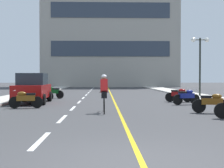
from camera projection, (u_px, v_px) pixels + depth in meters
name	position (u px, v px, depth m)	size (l,w,h in m)	color
ground_plane	(109.00, 96.00, 26.60)	(140.00, 140.00, 0.00)	#38383A
curb_left	(33.00, 93.00, 29.39)	(2.40, 72.00, 0.12)	#B7B2A8
curb_right	(182.00, 93.00, 29.79)	(2.40, 72.00, 0.12)	#B7B2A8
lane_dash_0	(40.00, 140.00, 7.55)	(0.14, 2.20, 0.01)	silver
lane_dash_1	(62.00, 119.00, 11.55)	(0.14, 2.20, 0.01)	silver
lane_dash_2	(73.00, 108.00, 15.55)	(0.14, 2.20, 0.01)	silver
lane_dash_3	(79.00, 102.00, 19.54)	(0.14, 2.20, 0.01)	silver
lane_dash_4	(83.00, 98.00, 23.54)	(0.14, 2.20, 0.01)	silver
lane_dash_5	(86.00, 95.00, 27.54)	(0.14, 2.20, 0.01)	silver
lane_dash_6	(88.00, 93.00, 31.54)	(0.14, 2.20, 0.01)	silver
lane_dash_7	(90.00, 91.00, 35.54)	(0.14, 2.20, 0.01)	silver
lane_dash_8	(91.00, 90.00, 39.53)	(0.14, 2.20, 0.01)	silver
lane_dash_9	(93.00, 89.00, 43.53)	(0.14, 2.20, 0.01)	silver
lane_dash_10	(94.00, 88.00, 47.53)	(0.14, 2.20, 0.01)	silver
lane_dash_11	(94.00, 87.00, 51.53)	(0.14, 2.20, 0.01)	silver
centre_line_yellow	(111.00, 94.00, 29.60)	(0.12, 66.00, 0.01)	gold
office_building	(110.00, 27.00, 54.39)	(23.25, 8.13, 21.10)	#9E998E
street_lamp_mid	(200.00, 53.00, 24.53)	(1.46, 0.36, 4.64)	black
parked_car_near	(33.00, 88.00, 18.71)	(2.07, 4.27, 1.82)	black
motorcycle_2	(212.00, 102.00, 13.35)	(1.69, 0.62, 0.92)	black
motorcycle_3	(26.00, 99.00, 15.52)	(1.70, 0.60, 0.92)	black
motorcycle_4	(187.00, 96.00, 17.60)	(1.67, 0.70, 0.92)	black
motorcycle_5	(179.00, 95.00, 19.48)	(1.65, 0.75, 0.92)	black
motorcycle_6	(42.00, 93.00, 21.21)	(1.63, 0.81, 0.92)	black
motorcycle_7	(53.00, 92.00, 22.98)	(1.64, 0.79, 0.92)	black
cyclist_rider	(104.00, 93.00, 13.58)	(0.42, 1.77, 1.71)	black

